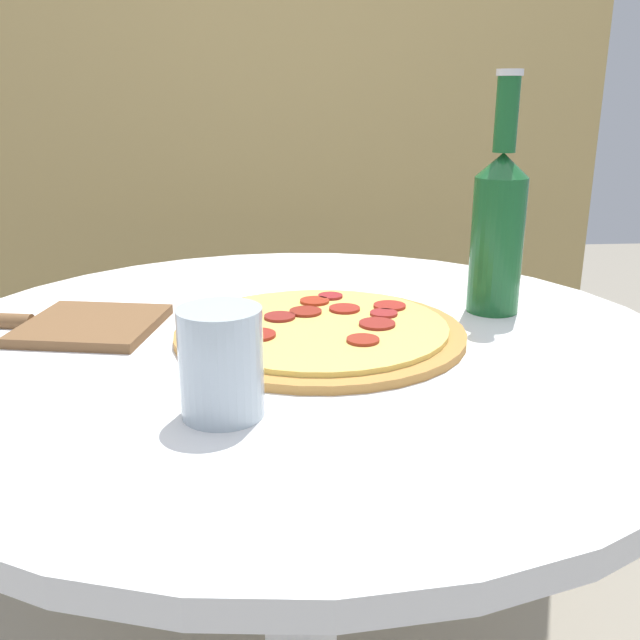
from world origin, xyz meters
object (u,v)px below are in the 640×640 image
beer_bottle (498,225)px  pizza_paddle (67,324)px  pizza (320,330)px  drinking_glass (221,363)px

beer_bottle → pizza_paddle: bearing=-176.4°
pizza → drinking_glass: 0.23m
pizza → pizza_paddle: (-0.31, 0.05, -0.00)m
pizza → drinking_glass: bearing=-116.6°
pizza_paddle → pizza: bearing=-178.4°
pizza → beer_bottle: (0.23, 0.08, 0.11)m
pizza → beer_bottle: 0.27m
beer_bottle → pizza_paddle: (-0.54, -0.03, -0.11)m
pizza → pizza_paddle: pizza is taller
pizza_paddle → drinking_glass: drinking_glass is taller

